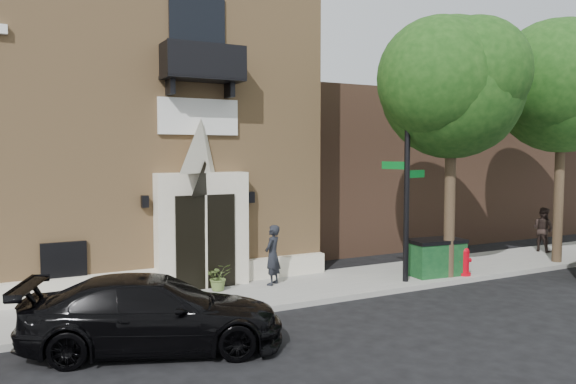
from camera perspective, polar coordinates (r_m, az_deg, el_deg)
name	(u,v)px	position (r m, az deg, el deg)	size (l,w,h in m)	color
ground	(279,311)	(14.12, -0.92, -12.02)	(120.00, 120.00, 0.00)	black
sidewalk	(286,290)	(15.83, -0.16, -9.97)	(42.00, 3.00, 0.15)	gray
church	(94,131)	(20.30, -19.06, 5.86)	(12.20, 11.01, 9.30)	#AE8352
neighbour_building	(415,167)	(27.85, 12.75, 2.47)	(18.00, 8.00, 6.40)	brown
street_tree_left	(455,86)	(17.53, 16.62, 10.28)	(4.97, 4.38, 7.77)	#38281C
street_tree_mid	(566,84)	(21.35, 26.38, 9.77)	(5.21, 4.64, 8.25)	#38281C
black_sedan	(154,313)	(11.63, -13.42, -11.89)	(2.06, 5.06, 1.47)	black
street_sign	(407,177)	(16.56, 11.97, 1.49)	(1.11, 0.94, 6.05)	black
fire_hydrant	(464,261)	(18.11, 17.47, -6.72)	(0.50, 0.40, 0.89)	#B20210
dumpster	(436,257)	(17.88, 14.77, -6.39)	(1.78, 1.12, 1.11)	#0F381A
planter	(219,277)	(15.55, -7.04, -8.56)	(0.67, 0.58, 0.75)	#5A7136
pedestrian_near	(273,255)	(16.02, -1.57, -6.40)	(0.62, 0.41, 1.71)	black
pedestrian_far	(543,229)	(23.42, 24.48, -3.49)	(0.82, 0.64, 1.68)	black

